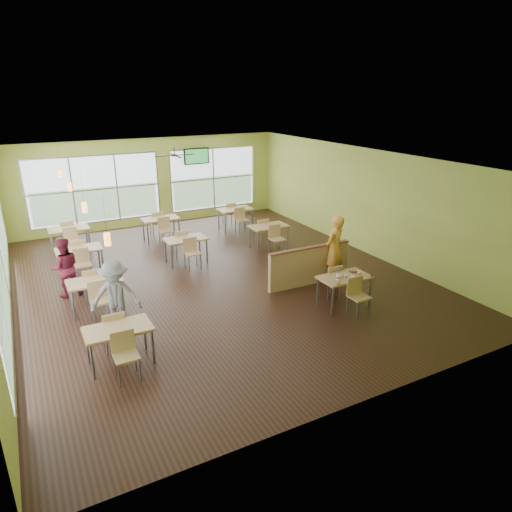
% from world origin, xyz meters
% --- Properties ---
extents(room, '(12.00, 12.04, 3.20)m').
position_xyz_m(room, '(0.00, 0.00, 1.60)').
color(room, black).
rests_on(room, ground).
extents(window_bays, '(9.24, 10.24, 2.38)m').
position_xyz_m(window_bays, '(-2.65, 3.08, 1.48)').
color(window_bays, white).
rests_on(window_bays, room).
extents(main_table, '(1.22, 1.52, 0.87)m').
position_xyz_m(main_table, '(2.00, -3.00, 0.63)').
color(main_table, tan).
rests_on(main_table, floor).
extents(half_wall_divider, '(2.40, 0.14, 1.04)m').
position_xyz_m(half_wall_divider, '(2.00, -1.55, 0.52)').
color(half_wall_divider, tan).
rests_on(half_wall_divider, floor).
extents(dining_tables, '(6.92, 8.72, 0.87)m').
position_xyz_m(dining_tables, '(-1.05, 1.71, 0.63)').
color(dining_tables, tan).
rests_on(dining_tables, floor).
extents(pendant_lights, '(0.11, 7.31, 0.86)m').
position_xyz_m(pendant_lights, '(-3.20, 0.68, 2.45)').
color(pendant_lights, '#2D2119').
rests_on(pendant_lights, ceiling).
extents(ceiling_fan, '(1.25, 1.25, 0.29)m').
position_xyz_m(ceiling_fan, '(-0.00, 3.00, 2.95)').
color(ceiling_fan, '#2D2119').
rests_on(ceiling_fan, ceiling).
extents(tv_backwall, '(1.00, 0.07, 0.60)m').
position_xyz_m(tv_backwall, '(1.80, 5.90, 2.45)').
color(tv_backwall, black).
rests_on(tv_backwall, wall_back).
extents(man_plaid, '(0.79, 0.67, 1.82)m').
position_xyz_m(man_plaid, '(2.64, -1.73, 0.91)').
color(man_plaid, orange).
rests_on(man_plaid, floor).
extents(patron_maroon, '(0.73, 0.57, 1.49)m').
position_xyz_m(patron_maroon, '(-3.71, 0.65, 0.75)').
color(patron_maroon, maroon).
rests_on(patron_maroon, floor).
extents(patron_grey, '(1.16, 0.87, 1.59)m').
position_xyz_m(patron_grey, '(-2.98, -1.75, 0.80)').
color(patron_grey, slate).
rests_on(patron_grey, floor).
extents(cup_blue, '(0.11, 0.11, 0.38)m').
position_xyz_m(cup_blue, '(1.72, -3.11, 0.83)').
color(cup_blue, white).
rests_on(cup_blue, main_table).
extents(cup_yellow, '(0.08, 0.08, 0.30)m').
position_xyz_m(cup_yellow, '(1.93, -3.13, 0.81)').
color(cup_yellow, white).
rests_on(cup_yellow, main_table).
extents(cup_red_near, '(0.09, 0.09, 0.31)m').
position_xyz_m(cup_red_near, '(2.02, -3.25, 0.81)').
color(cup_red_near, white).
rests_on(cup_red_near, main_table).
extents(cup_red_far, '(0.10, 0.10, 0.36)m').
position_xyz_m(cup_red_far, '(2.30, -3.15, 0.82)').
color(cup_red_far, white).
rests_on(cup_red_far, main_table).
extents(food_basket, '(0.24, 0.24, 0.05)m').
position_xyz_m(food_basket, '(2.37, -2.86, 0.78)').
color(food_basket, black).
rests_on(food_basket, main_table).
extents(ketchup_cup, '(0.06, 0.06, 0.03)m').
position_xyz_m(ketchup_cup, '(2.55, -3.30, 0.76)').
color(ketchup_cup, '#B30216').
rests_on(ketchup_cup, main_table).
extents(wrapper_left, '(0.17, 0.16, 0.04)m').
position_xyz_m(wrapper_left, '(1.59, -3.27, 0.77)').
color(wrapper_left, tan).
rests_on(wrapper_left, main_table).
extents(wrapper_mid, '(0.21, 0.20, 0.05)m').
position_xyz_m(wrapper_mid, '(1.96, -2.97, 0.77)').
color(wrapper_mid, tan).
rests_on(wrapper_mid, main_table).
extents(wrapper_right, '(0.15, 0.14, 0.04)m').
position_xyz_m(wrapper_right, '(2.20, -3.30, 0.77)').
color(wrapper_right, tan).
rests_on(wrapper_right, main_table).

